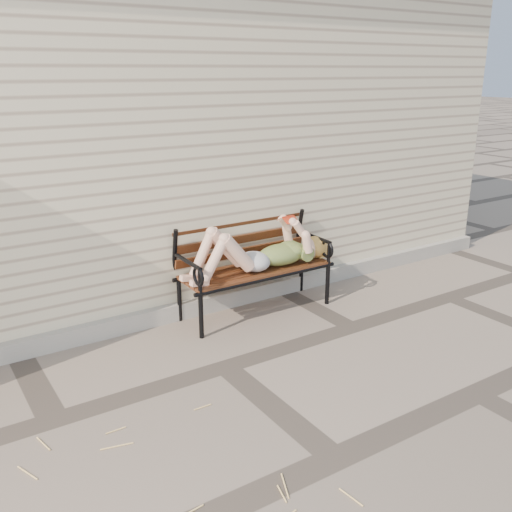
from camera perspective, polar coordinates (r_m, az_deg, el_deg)
ground at (r=4.32m, az=-3.05°, el=-11.00°), size 80.00×80.00×0.00m
house_wall at (r=6.58m, az=-16.76°, el=12.16°), size 8.00×4.00×3.00m
foundation_strip at (r=5.07m, az=-8.59°, el=-5.66°), size 8.00×0.10×0.15m
garden_bench at (r=5.10m, az=-0.57°, el=0.41°), size 1.51×0.60×0.98m
reading_woman at (r=5.00m, az=0.28°, el=0.44°), size 1.42×0.32×0.45m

